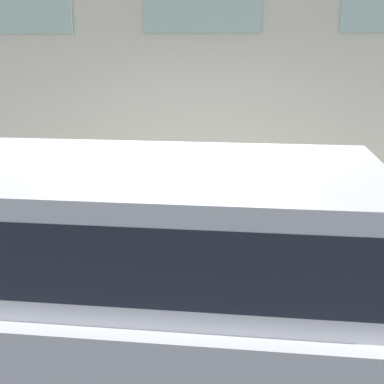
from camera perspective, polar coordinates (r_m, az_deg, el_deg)
ground_plane at (r=5.04m, az=-2.55°, el=-12.24°), size 80.00×80.00×0.00m
sidewalk at (r=6.25m, az=-0.40°, el=-6.01°), size 2.74×60.00×0.12m
fire_hydrant at (r=5.36m, az=3.10°, el=-4.61°), size 0.29×0.42×0.75m
person at (r=5.51m, az=-3.01°, el=-0.07°), size 0.30×0.20×1.25m
parked_truck_silver_near at (r=3.47m, az=-6.46°, el=-7.95°), size 1.89×4.76×1.63m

